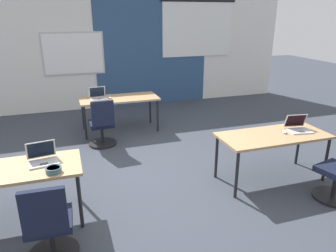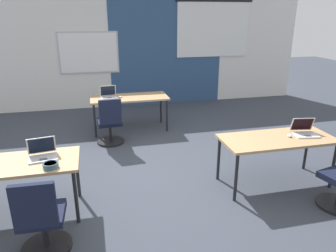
{
  "view_description": "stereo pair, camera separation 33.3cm",
  "coord_description": "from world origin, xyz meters",
  "px_view_note": "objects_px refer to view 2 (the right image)",
  "views": [
    {
      "loc": [
        -1.03,
        -4.18,
        2.37
      ],
      "look_at": [
        0.22,
        -0.38,
        0.94
      ],
      "focal_mm": 33.92,
      "sensor_mm": 36.0,
      "label": 1
    },
    {
      "loc": [
        -0.71,
        -4.27,
        2.37
      ],
      "look_at": [
        0.22,
        -0.38,
        0.94
      ],
      "focal_mm": 33.92,
      "sensor_mm": 36.0,
      "label": 2
    }
  ],
  "objects_px": {
    "desk_near_right": "(277,142)",
    "chair_far_left": "(110,125)",
    "desk_near_left": "(9,168)",
    "mouse_far_left": "(121,97)",
    "laptop_far_left": "(109,95)",
    "snack_bowl": "(51,165)",
    "laptop_near_right_end": "(305,131)",
    "laptop_near_left_inner": "(43,154)",
    "mouse_near_right_end": "(289,136)",
    "chair_near_left_inner": "(42,223)",
    "desk_far_center": "(129,100)"
  },
  "relations": [
    {
      "from": "desk_far_center",
      "to": "mouse_far_left",
      "type": "height_order",
      "value": "mouse_far_left"
    },
    {
      "from": "desk_near_right",
      "to": "snack_bowl",
      "type": "distance_m",
      "value": 3.01
    },
    {
      "from": "mouse_near_right_end",
      "to": "laptop_near_right_end",
      "type": "bearing_deg",
      "value": 6.54
    },
    {
      "from": "mouse_near_right_end",
      "to": "chair_near_left_inner",
      "type": "height_order",
      "value": "chair_near_left_inner"
    },
    {
      "from": "mouse_far_left",
      "to": "snack_bowl",
      "type": "distance_m",
      "value": 3.19
    },
    {
      "from": "laptop_near_left_inner",
      "to": "desk_near_right",
      "type": "bearing_deg",
      "value": -10.8
    },
    {
      "from": "laptop_far_left",
      "to": "mouse_far_left",
      "type": "bearing_deg",
      "value": -21.7
    },
    {
      "from": "desk_near_left",
      "to": "chair_near_left_inner",
      "type": "distance_m",
      "value": 0.92
    },
    {
      "from": "desk_near_left",
      "to": "mouse_far_left",
      "type": "distance_m",
      "value": 3.19
    },
    {
      "from": "desk_near_right",
      "to": "chair_far_left",
      "type": "xyz_separation_m",
      "value": [
        -2.21,
        2.07,
        -0.28
      ]
    },
    {
      "from": "laptop_near_right_end",
      "to": "chair_near_left_inner",
      "type": "relative_size",
      "value": 0.41
    },
    {
      "from": "desk_near_left",
      "to": "laptop_near_right_end",
      "type": "bearing_deg",
      "value": 0.43
    },
    {
      "from": "laptop_near_left_inner",
      "to": "chair_near_left_inner",
      "type": "height_order",
      "value": "laptop_near_left_inner"
    },
    {
      "from": "laptop_near_right_end",
      "to": "laptop_far_left",
      "type": "bearing_deg",
      "value": 142.14
    },
    {
      "from": "laptop_far_left",
      "to": "mouse_near_right_end",
      "type": "height_order",
      "value": "laptop_far_left"
    },
    {
      "from": "laptop_near_left_inner",
      "to": "laptop_near_right_end",
      "type": "bearing_deg",
      "value": -10.14
    },
    {
      "from": "laptop_near_right_end",
      "to": "desk_near_left",
      "type": "bearing_deg",
      "value": -170.36
    },
    {
      "from": "chair_far_left",
      "to": "laptop_near_right_end",
      "type": "bearing_deg",
      "value": 139.58
    },
    {
      "from": "laptop_far_left",
      "to": "laptop_near_right_end",
      "type": "xyz_separation_m",
      "value": [
        2.61,
        -2.81,
        -0.0
      ]
    },
    {
      "from": "mouse_far_left",
      "to": "laptop_near_left_inner",
      "type": "bearing_deg",
      "value": -113.82
    },
    {
      "from": "desk_near_right",
      "to": "laptop_far_left",
      "type": "xyz_separation_m",
      "value": [
        -2.17,
        2.84,
        0.11
      ]
    },
    {
      "from": "laptop_far_left",
      "to": "laptop_near_right_end",
      "type": "relative_size",
      "value": 0.96
    },
    {
      "from": "desk_near_right",
      "to": "mouse_far_left",
      "type": "xyz_separation_m",
      "value": [
        -1.93,
        2.78,
        0.08
      ]
    },
    {
      "from": "desk_near_left",
      "to": "mouse_far_left",
      "type": "xyz_separation_m",
      "value": [
        1.57,
        2.78,
        0.08
      ]
    },
    {
      "from": "mouse_near_right_end",
      "to": "laptop_near_left_inner",
      "type": "bearing_deg",
      "value": 178.55
    },
    {
      "from": "desk_near_left",
      "to": "snack_bowl",
      "type": "xyz_separation_m",
      "value": [
        0.5,
        -0.23,
        0.1
      ]
    },
    {
      "from": "laptop_near_left_inner",
      "to": "chair_near_left_inner",
      "type": "bearing_deg",
      "value": -96.09
    },
    {
      "from": "desk_near_left",
      "to": "laptop_near_left_inner",
      "type": "relative_size",
      "value": 4.31
    },
    {
      "from": "desk_far_center",
      "to": "mouse_near_right_end",
      "type": "height_order",
      "value": "mouse_near_right_end"
    },
    {
      "from": "mouse_far_left",
      "to": "laptop_near_right_end",
      "type": "height_order",
      "value": "laptop_near_right_end"
    },
    {
      "from": "desk_near_left",
      "to": "laptop_near_left_inner",
      "type": "height_order",
      "value": "laptop_near_left_inner"
    },
    {
      "from": "laptop_far_left",
      "to": "mouse_near_right_end",
      "type": "distance_m",
      "value": 3.69
    },
    {
      "from": "desk_near_left",
      "to": "laptop_far_left",
      "type": "height_order",
      "value": "laptop_far_left"
    },
    {
      "from": "desk_near_right",
      "to": "snack_bowl",
      "type": "relative_size",
      "value": 9.01
    },
    {
      "from": "laptop_far_left",
      "to": "chair_far_left",
      "type": "distance_m",
      "value": 0.87
    },
    {
      "from": "snack_bowl",
      "to": "mouse_far_left",
      "type": "bearing_deg",
      "value": 70.43
    },
    {
      "from": "chair_near_left_inner",
      "to": "snack_bowl",
      "type": "distance_m",
      "value": 0.66
    },
    {
      "from": "snack_bowl",
      "to": "laptop_near_right_end",
      "type": "bearing_deg",
      "value": 4.22
    },
    {
      "from": "mouse_near_right_end",
      "to": "snack_bowl",
      "type": "bearing_deg",
      "value": -175.97
    },
    {
      "from": "laptop_near_right_end",
      "to": "mouse_near_right_end",
      "type": "height_order",
      "value": "laptop_near_right_end"
    },
    {
      "from": "laptop_near_right_end",
      "to": "chair_near_left_inner",
      "type": "distance_m",
      "value": 3.63
    },
    {
      "from": "laptop_near_right_end",
      "to": "chair_far_left",
      "type": "bearing_deg",
      "value": 151.72
    },
    {
      "from": "desk_far_center",
      "to": "chair_far_left",
      "type": "relative_size",
      "value": 1.74
    },
    {
      "from": "laptop_near_left_inner",
      "to": "snack_bowl",
      "type": "xyz_separation_m",
      "value": [
        0.12,
        -0.31,
        -0.01
      ]
    },
    {
      "from": "mouse_far_left",
      "to": "laptop_near_right_end",
      "type": "bearing_deg",
      "value": -49.11
    },
    {
      "from": "laptop_near_left_inner",
      "to": "snack_bowl",
      "type": "relative_size",
      "value": 2.09
    },
    {
      "from": "desk_near_left",
      "to": "chair_far_left",
      "type": "bearing_deg",
      "value": 58.08
    },
    {
      "from": "mouse_far_left",
      "to": "mouse_near_right_end",
      "type": "distance_m",
      "value": 3.49
    },
    {
      "from": "laptop_near_right_end",
      "to": "mouse_near_right_end",
      "type": "distance_m",
      "value": 0.27
    },
    {
      "from": "chair_far_left",
      "to": "laptop_near_left_inner",
      "type": "bearing_deg",
      "value": 62.44
    }
  ]
}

